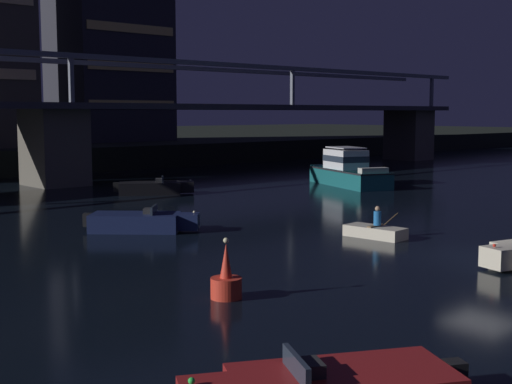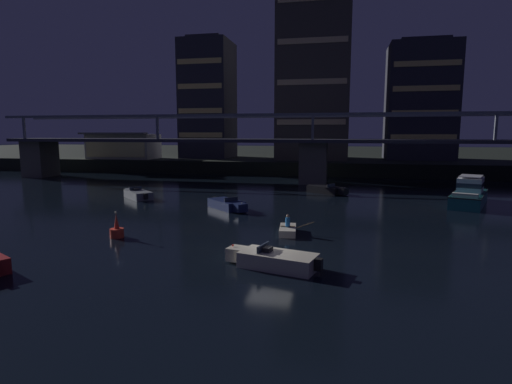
# 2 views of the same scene
# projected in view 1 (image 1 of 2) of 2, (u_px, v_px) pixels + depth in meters

# --- Properties ---
(ground_plane) EXTENTS (400.00, 400.00, 0.00)m
(ground_plane) POSITION_uv_depth(u_px,v_px,m) (482.00, 257.00, 25.69)
(ground_plane) COLOR black
(river_bridge) EXTENTS (91.94, 6.40, 9.38)m
(river_bridge) POSITION_uv_depth(u_px,v_px,m) (54.00, 124.00, 50.74)
(river_bridge) COLOR #605B51
(river_bridge) RESTS_ON ground
(tower_central) EXTENTS (11.27, 9.38, 20.35)m
(tower_central) POSITION_uv_depth(u_px,v_px,m) (109.00, 49.00, 76.56)
(tower_central) COLOR #282833
(tower_central) RESTS_ON far_riverbank
(cabin_cruiser_near_left) EXTENTS (5.40, 9.27, 2.79)m
(cabin_cruiser_near_left) POSITION_uv_depth(u_px,v_px,m) (347.00, 171.00, 51.14)
(cabin_cruiser_near_left) COLOR #196066
(cabin_cruiser_near_left) RESTS_ON ground
(speedboat_near_center) EXTENTS (4.79, 3.79, 1.16)m
(speedboat_near_center) POSITION_uv_depth(u_px,v_px,m) (153.00, 188.00, 45.58)
(speedboat_near_center) COLOR black
(speedboat_near_center) RESTS_ON ground
(speedboat_mid_left) EXTENTS (4.44, 4.33, 1.16)m
(speedboat_mid_left) POSITION_uv_depth(u_px,v_px,m) (140.00, 222.00, 31.32)
(speedboat_mid_left) COLOR #19234C
(speedboat_mid_left) RESTS_ON ground
(channel_buoy) EXTENTS (0.90, 0.90, 1.76)m
(channel_buoy) POSITION_uv_depth(u_px,v_px,m) (226.00, 282.00, 19.96)
(channel_buoy) COLOR red
(channel_buoy) RESTS_ON ground
(dinghy_with_paddler) EXTENTS (2.48, 2.70, 1.36)m
(dinghy_with_paddler) POSITION_uv_depth(u_px,v_px,m) (375.00, 231.00, 29.73)
(dinghy_with_paddler) COLOR beige
(dinghy_with_paddler) RESTS_ON ground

